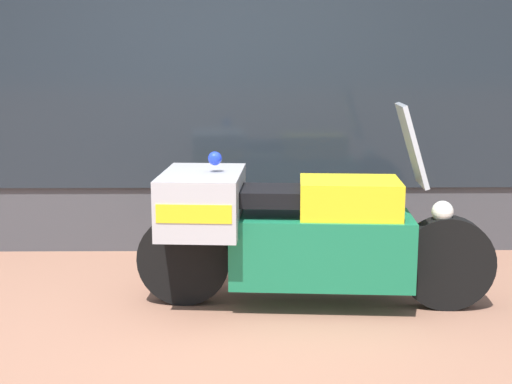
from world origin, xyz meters
name	(u,v)px	position (x,y,z in m)	size (l,w,h in m)	color
ground_plane	(217,331)	(0.00, 0.00, 0.00)	(60.00, 60.00, 0.00)	#8E604C
shop_building	(170,56)	(-0.46, 2.00, 1.63)	(6.49, 0.55, 3.24)	#424247
window_display	(278,194)	(0.45, 2.03, 0.45)	(5.00, 0.30, 1.87)	slate
paramedic_motorcycle	(289,228)	(0.45, 0.47, 0.52)	(2.34, 0.83, 1.33)	black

